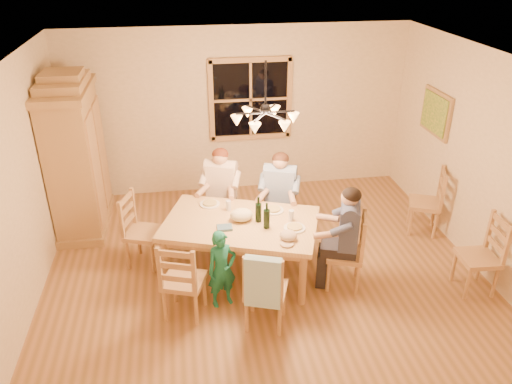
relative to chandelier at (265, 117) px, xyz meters
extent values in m
plane|color=brown|center=(0.00, 0.00, -2.08)|extent=(5.50, 5.50, 0.00)
cube|color=white|center=(0.00, 0.00, 0.62)|extent=(5.50, 5.00, 0.02)
cube|color=beige|center=(0.00, 2.50, -0.73)|extent=(5.50, 0.02, 2.70)
cube|color=beige|center=(-2.75, 0.00, -0.73)|extent=(0.02, 5.00, 2.70)
cube|color=beige|center=(2.75, 0.00, -0.73)|extent=(0.02, 5.00, 2.70)
cube|color=black|center=(0.20, 2.48, -0.53)|extent=(1.20, 0.03, 1.20)
cube|color=tan|center=(0.20, 2.46, -0.53)|extent=(1.30, 0.06, 1.30)
cube|color=#A77A48|center=(2.72, 1.20, -0.48)|extent=(0.04, 0.78, 0.64)
cube|color=#1E6B2D|center=(2.69, 1.20, -0.48)|extent=(0.02, 0.68, 0.54)
cylinder|color=black|center=(0.00, 0.00, 0.36)|extent=(0.02, 0.02, 0.53)
sphere|color=black|center=(0.00, 0.00, 0.09)|extent=(0.12, 0.12, 0.12)
cylinder|color=black|center=(0.16, 0.00, 0.05)|extent=(0.34, 0.02, 0.02)
cone|color=#FFB259|center=(0.32, 0.00, -0.03)|extent=(0.13, 0.13, 0.12)
cylinder|color=black|center=(0.08, 0.14, 0.05)|extent=(0.19, 0.31, 0.02)
cone|color=#FFB259|center=(0.16, 0.28, -0.03)|extent=(0.13, 0.13, 0.12)
cylinder|color=black|center=(-0.08, 0.14, 0.05)|extent=(0.19, 0.31, 0.02)
cone|color=#FFB259|center=(-0.16, 0.28, -0.03)|extent=(0.13, 0.13, 0.12)
cylinder|color=black|center=(-0.16, 0.00, 0.05)|extent=(0.34, 0.02, 0.02)
cone|color=#FFB259|center=(-0.32, 0.00, -0.03)|extent=(0.13, 0.13, 0.12)
cylinder|color=black|center=(-0.08, -0.14, 0.05)|extent=(0.19, 0.31, 0.02)
cone|color=#FFB259|center=(-0.16, -0.28, -0.03)|extent=(0.13, 0.13, 0.12)
cylinder|color=black|center=(0.08, -0.14, 0.05)|extent=(0.19, 0.31, 0.02)
cone|color=#FFB259|center=(0.16, -0.28, -0.03)|extent=(0.13, 0.13, 0.12)
cube|color=#A77A48|center=(-2.43, 1.60, -1.08)|extent=(0.60, 1.30, 2.00)
cube|color=#A77A48|center=(-2.43, 1.60, -0.03)|extent=(0.66, 1.40, 0.10)
cube|color=#A77A48|center=(-2.43, 1.60, 0.07)|extent=(0.58, 1.00, 0.12)
cube|color=#A77A48|center=(-2.43, 1.60, 0.17)|extent=(0.52, 0.55, 0.10)
cube|color=tan|center=(-2.12, 1.27, -1.08)|extent=(0.03, 0.55, 1.60)
cube|color=tan|center=(-2.12, 1.93, -1.08)|extent=(0.03, 0.55, 1.60)
cube|color=#A77A48|center=(-2.43, 1.60, -2.02)|extent=(0.66, 1.40, 0.12)
cube|color=tan|center=(-0.30, 0.00, -1.35)|extent=(2.12, 1.68, 0.06)
cube|color=tan|center=(-0.30, 0.00, -1.43)|extent=(1.93, 1.49, 0.10)
cylinder|color=tan|center=(-1.23, -0.16, -1.73)|extent=(0.09, 0.09, 0.70)
cylinder|color=tan|center=(0.33, -0.71, -1.73)|extent=(0.09, 0.09, 0.70)
cylinder|color=tan|center=(-0.92, 0.72, -1.73)|extent=(0.09, 0.09, 0.70)
cylinder|color=tan|center=(0.64, 0.17, -1.73)|extent=(0.09, 0.09, 0.70)
cube|color=tan|center=(-0.44, 0.98, -1.63)|extent=(0.56, 0.54, 0.06)
cube|color=tan|center=(-0.44, 0.98, -1.36)|extent=(0.37, 0.17, 0.54)
cube|color=tan|center=(0.33, 0.71, -1.63)|extent=(0.56, 0.54, 0.06)
cube|color=tan|center=(0.33, 0.71, -1.36)|extent=(0.37, 0.17, 0.54)
cube|color=tan|center=(-1.02, -0.66, -1.63)|extent=(0.56, 0.54, 0.06)
cube|color=tan|center=(-1.02, -0.66, -1.36)|extent=(0.37, 0.17, 0.54)
cube|color=tan|center=(-0.15, -0.97, -1.63)|extent=(0.56, 0.54, 0.06)
cube|color=tan|center=(-0.15, -0.97, -1.36)|extent=(0.37, 0.17, 0.54)
cube|color=tan|center=(-1.51, 0.43, -1.63)|extent=(0.54, 0.56, 0.06)
cube|color=tan|center=(-1.51, 0.43, -1.36)|extent=(0.17, 0.37, 0.54)
cube|color=tan|center=(0.91, -0.43, -1.63)|extent=(0.54, 0.56, 0.06)
cube|color=tan|center=(0.91, -0.43, -1.36)|extent=(0.17, 0.37, 0.54)
cube|color=beige|center=(-0.44, 0.98, -1.24)|extent=(0.45, 0.34, 0.52)
cube|color=#262328|center=(-0.44, 0.98, -1.55)|extent=(0.50, 0.52, 0.14)
sphere|color=tan|center=(-0.44, 0.98, -0.86)|extent=(0.21, 0.21, 0.21)
ellipsoid|color=#592614|center=(-0.44, 0.98, -0.83)|extent=(0.22, 0.22, 0.17)
cube|color=#365795|center=(0.33, 0.71, -1.24)|extent=(0.45, 0.34, 0.52)
cube|color=#262328|center=(0.33, 0.71, -1.55)|extent=(0.50, 0.52, 0.14)
sphere|color=tan|center=(0.33, 0.71, -0.86)|extent=(0.21, 0.21, 0.21)
ellipsoid|color=#381E11|center=(0.33, 0.71, -0.83)|extent=(0.22, 0.22, 0.17)
cube|color=#424A6A|center=(0.91, -0.43, -1.24)|extent=(0.34, 0.45, 0.52)
cube|color=#262328|center=(0.91, -0.43, -1.55)|extent=(0.52, 0.50, 0.14)
sphere|color=tan|center=(0.91, -0.43, -0.86)|extent=(0.21, 0.21, 0.21)
ellipsoid|color=black|center=(0.91, -0.43, -0.83)|extent=(0.22, 0.22, 0.17)
cube|color=#9CC7D3|center=(-0.22, -1.15, -1.38)|extent=(0.39, 0.22, 0.58)
cylinder|color=black|center=(-0.08, -0.02, -1.15)|extent=(0.08, 0.08, 0.33)
cylinder|color=black|center=(-0.01, -0.19, -1.15)|extent=(0.08, 0.08, 0.33)
cylinder|color=white|center=(-0.63, 0.50, -1.31)|extent=(0.26, 0.26, 0.02)
cylinder|color=white|center=(0.15, 0.20, -1.31)|extent=(0.26, 0.26, 0.02)
cylinder|color=white|center=(0.32, -0.27, -1.31)|extent=(0.26, 0.26, 0.02)
cylinder|color=silver|center=(-0.41, 0.31, -1.25)|extent=(0.06, 0.06, 0.14)
cylinder|color=silver|center=(0.32, -0.07, -1.25)|extent=(0.06, 0.06, 0.14)
ellipsoid|color=tan|center=(0.19, -0.49, -1.26)|extent=(0.20, 0.20, 0.11)
cube|color=#466681|center=(-0.50, -0.13, -1.30)|extent=(0.22, 0.19, 0.03)
ellipsoid|color=beige|center=(-0.28, 0.03, -1.24)|extent=(0.28, 0.22, 0.15)
imported|color=#1A775D|center=(-0.59, -0.56, -1.59)|extent=(0.41, 0.33, 0.97)
cube|color=tan|center=(2.45, -0.77, -1.63)|extent=(0.44, 0.46, 0.06)
cube|color=tan|center=(2.45, -0.77, -1.36)|extent=(0.07, 0.38, 0.54)
cube|color=tan|center=(2.45, 0.62, -1.63)|extent=(0.56, 0.57, 0.06)
cube|color=tan|center=(2.45, 0.62, -1.36)|extent=(0.19, 0.37, 0.54)
camera|label=1|loc=(-0.94, -5.22, 1.77)|focal=35.00mm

